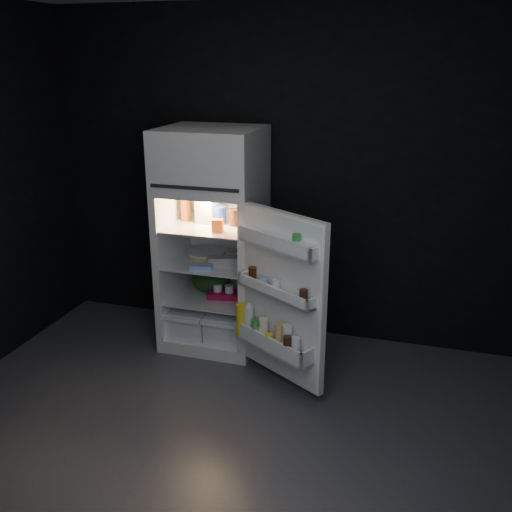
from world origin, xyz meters
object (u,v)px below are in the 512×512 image
(milk_jug, at_px, (207,208))
(yogurt_tray, at_px, (225,295))
(fridge_door, at_px, (279,301))
(egg_carton, at_px, (226,261))
(refrigerator, at_px, (214,232))

(milk_jug, height_order, yogurt_tray, milk_jug)
(fridge_door, distance_m, yogurt_tray, 0.80)
(milk_jug, xyz_separation_m, egg_carton, (0.20, -0.14, -0.38))
(fridge_door, height_order, egg_carton, fridge_door)
(refrigerator, bearing_deg, egg_carton, -40.78)
(egg_carton, bearing_deg, milk_jug, 127.21)
(egg_carton, height_order, yogurt_tray, egg_carton)
(refrigerator, distance_m, fridge_door, 0.94)
(refrigerator, height_order, yogurt_tray, refrigerator)
(milk_jug, height_order, egg_carton, milk_jug)
(yogurt_tray, bearing_deg, fridge_door, -52.06)
(fridge_door, distance_m, milk_jug, 1.06)
(refrigerator, height_order, milk_jug, refrigerator)
(refrigerator, distance_m, egg_carton, 0.27)
(egg_carton, bearing_deg, yogurt_tray, 107.26)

